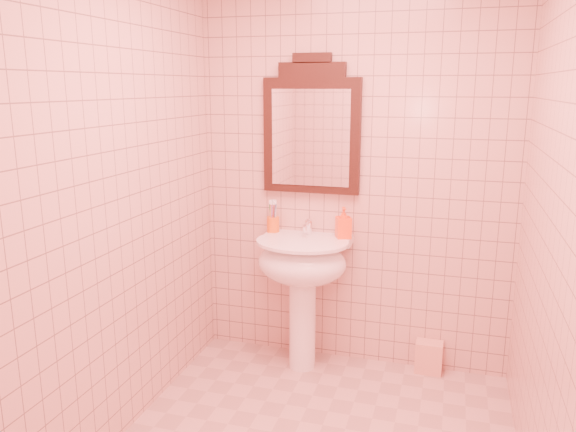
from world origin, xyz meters
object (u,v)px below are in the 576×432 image
(pedestal_sink, at_px, (302,271))
(mirror, at_px, (311,130))
(soap_dispenser, at_px, (344,223))
(toothbrush_cup, at_px, (273,224))
(towel, at_px, (429,357))

(pedestal_sink, xyz_separation_m, mirror, (0.00, 0.20, 0.87))
(pedestal_sink, distance_m, soap_dispenser, 0.40)
(pedestal_sink, xyz_separation_m, toothbrush_cup, (-0.24, 0.15, 0.26))
(pedestal_sink, bearing_deg, toothbrush_cup, 148.66)
(mirror, distance_m, towel, 1.64)
(toothbrush_cup, distance_m, soap_dispenser, 0.47)
(mirror, bearing_deg, pedestal_sink, -90.00)
(toothbrush_cup, relative_size, towel, 0.92)
(toothbrush_cup, bearing_deg, soap_dispenser, -1.71)
(pedestal_sink, xyz_separation_m, soap_dispenser, (0.23, 0.13, 0.30))
(mirror, bearing_deg, towel, -2.32)
(pedestal_sink, height_order, soap_dispenser, soap_dispenser)
(soap_dispenser, bearing_deg, mirror, 139.40)
(towel, bearing_deg, toothbrush_cup, -178.76)
(mirror, height_order, toothbrush_cup, mirror)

